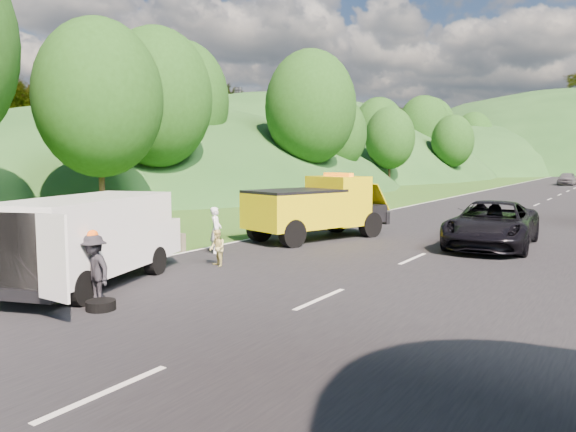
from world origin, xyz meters
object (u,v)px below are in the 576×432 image
Objects in this scene: spare_tire at (101,311)px; passing_suv at (491,248)px; tow_truck at (318,207)px; suitcase at (179,243)px; white_van at (91,236)px; child at (217,267)px; woman at (216,254)px; worker at (95,306)px.

passing_suv is at bearing 68.89° from spare_tire.
tow_truck reaches higher than suitcase.
spare_tire is at bearing -115.18° from passing_suv.
white_van reaches higher than suitcase.
passing_suv is (5.02, 12.99, 0.00)m from spare_tire.
white_van is 6.22× the size of child.
child is at bearing 55.47° from white_van.
child is at bearing -69.70° from tow_truck.
woman is 1.39m from suitcase.
tow_truck is at bearing 63.47° from suitcase.
woman is (-1.25, -4.68, -1.27)m from tow_truck.
woman is 2.50× the size of spare_tire.
worker reaches higher than spare_tire.
woman is (-0.44, 5.34, -1.27)m from white_van.
woman is 0.26× the size of passing_suv.
woman is at bearing 76.99° from white_van.
spare_tire is at bearing -59.32° from suitcase.
passing_suv is (8.78, 6.64, -0.32)m from suitcase.
white_van is at bearing 150.81° from worker.
passing_suv is at bearing -80.19° from woman.
suitcase is 1.03× the size of spare_tire.
tow_truck is 10.07× the size of suitcase.
worker is at bearing -53.75° from child.
white_van is 13.62m from passing_suv.
child reaches higher than spare_tire.
white_van is at bearing 154.75° from woman.
spare_tire is (2.04, -1.41, -1.27)m from white_van.
suitcase reaches higher than spare_tire.
spare_tire is at bearing -48.94° from child.
suitcase is (-1.73, 4.94, -0.95)m from white_van.
white_van is at bearing -76.73° from child.
tow_truck is 6.56m from passing_suv.
spare_tire is (3.77, -6.35, -0.32)m from suitcase.
child is at bearing -169.41° from woman.
tow_truck is 6.59m from child.
suitcase is at bearing -147.00° from passing_suv.
white_van is 5.32m from suitcase.
spare_tire is at bearing 170.23° from woman.
child is 5.07m from spare_tire.
tow_truck is 10.33× the size of spare_tire.
white_van is 2.79m from spare_tire.
spare_tire is 0.11× the size of passing_suv.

